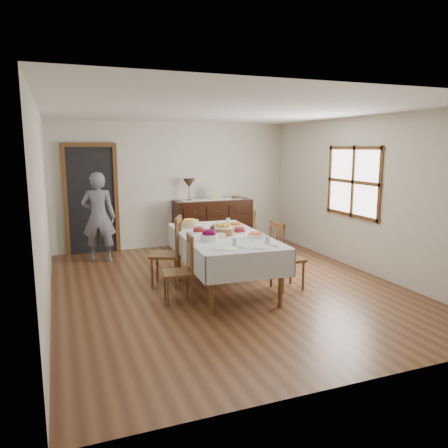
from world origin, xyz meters
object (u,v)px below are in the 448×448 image
object	(u,v)px
chair_left_near	(181,269)
sideboard	(213,223)
dining_table	(223,241)
chair_right_far	(264,242)
chair_right_near	(284,256)
chair_left_far	(169,251)
table_lamp	(189,184)
person	(99,214)

from	to	relation	value
chair_left_near	sideboard	distance (m)	3.51
dining_table	chair_right_far	bearing A→B (deg)	27.38
dining_table	chair_right_near	bearing A→B (deg)	-23.19
chair_left_far	chair_left_near	bearing A→B (deg)	22.48
chair_left_far	chair_right_far	xyz separation A→B (m)	(1.59, -0.01, 0.01)
dining_table	sideboard	distance (m)	2.87
chair_right_far	chair_left_far	bearing A→B (deg)	116.16
sideboard	table_lamp	bearing A→B (deg)	177.94
chair_left_far	chair_right_near	distance (m)	1.74
chair_left_near	person	size ratio (longest dim) A/B	0.53
chair_left_near	chair_right_far	world-z (taller)	chair_right_far
chair_left_far	sideboard	bearing A→B (deg)	171.88
sideboard	table_lamp	size ratio (longest dim) A/B	3.58
chair_right_near	sideboard	size ratio (longest dim) A/B	0.62
chair_left_near	chair_left_far	world-z (taller)	chair_left_far
chair_left_far	sideboard	distance (m)	2.81
dining_table	person	world-z (taller)	person
table_lamp	chair_left_near	bearing A→B (deg)	-108.67
chair_right_near	chair_right_far	xyz separation A→B (m)	(0.05, 0.80, 0.04)
dining_table	chair_right_far	distance (m)	0.97
chair_right_far	person	bearing A→B (deg)	79.02
chair_right_far	sideboard	world-z (taller)	chair_right_far
chair_left_near	person	world-z (taller)	person
dining_table	person	distance (m)	2.76
sideboard	table_lamp	world-z (taller)	table_lamp
chair_left_far	person	xyz separation A→B (m)	(-0.85, 1.86, 0.34)
sideboard	chair_left_far	bearing A→B (deg)	-123.24
chair_left_far	table_lamp	distance (m)	2.70
chair_right_near	sideboard	distance (m)	3.15
chair_left_far	person	size ratio (longest dim) A/B	0.60
chair_left_far	table_lamp	world-z (taller)	table_lamp
person	sideboard	bearing A→B (deg)	-153.55
dining_table	person	xyz separation A→B (m)	(-1.57, 2.26, 0.16)
chair_left_near	sideboard	xyz separation A→B (m)	(1.58, 3.14, 0.02)
chair_right_near	sideboard	world-z (taller)	chair_right_near
dining_table	chair_right_near	world-z (taller)	chair_right_near
dining_table	chair_left_near	bearing A→B (deg)	-149.41
chair_right_near	sideboard	bearing A→B (deg)	-2.12
chair_right_far	person	distance (m)	3.09
chair_right_near	table_lamp	distance (m)	3.32
dining_table	chair_left_near	size ratio (longest dim) A/B	2.60
table_lamp	sideboard	bearing A→B (deg)	-2.06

